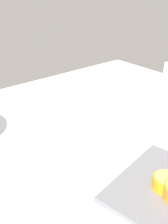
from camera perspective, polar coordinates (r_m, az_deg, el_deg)
The scene contains 4 objects.
ground_plane at distance 93.61cm, azimuth -1.67°, elevation -4.82°, with size 149.20×105.25×3.00cm, color silver.
cutting_board at distance 72.43cm, azimuth 16.00°, elevation -14.90°, with size 28.90×19.81×1.46cm, color slate.
orange_half_1 at distance 70.21cm, azimuth 17.10°, elevation -14.11°, with size 6.48×6.48×3.28cm.
spoon at distance 115.82cm, azimuth -3.39°, elevation 2.80°, with size 17.01×7.15×1.00cm.
Camera 1 is at (-48.41, -63.05, 47.93)cm, focal length 42.94 mm.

